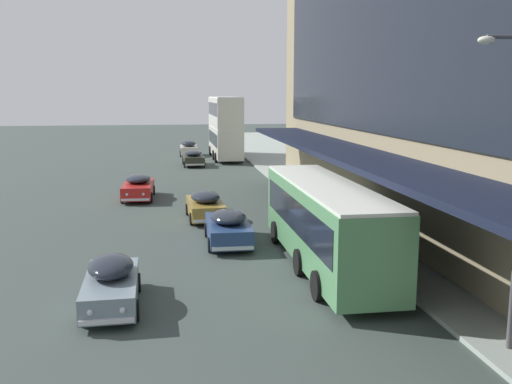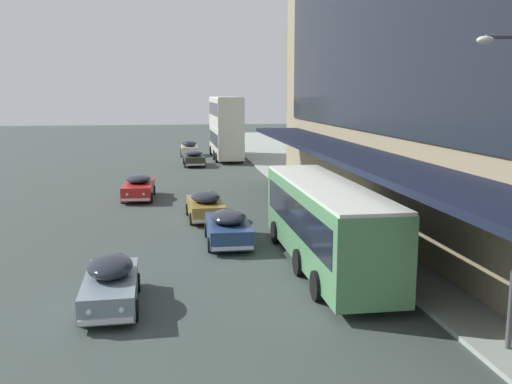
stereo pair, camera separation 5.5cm
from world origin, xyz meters
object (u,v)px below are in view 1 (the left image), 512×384
sedan_lead_mid (193,158)px  sedan_oncoming_front (205,205)px  sedan_oncoming_rear (228,227)px  sedan_second_near (138,187)px  transit_bus_kerbside_rear (325,219)px  sedan_lead_near (111,283)px  sedan_trailing_near (189,148)px  transit_bus_kerbside_front (225,126)px

sedan_lead_mid → sedan_oncoming_front: sedan_oncoming_front is taller
sedan_oncoming_rear → sedan_oncoming_front: bearing=97.5°
sedan_second_near → sedan_oncoming_front: bearing=-60.2°
sedan_lead_mid → sedan_oncoming_rear: sedan_oncoming_rear is taller
transit_bus_kerbside_rear → sedan_lead_near: (-7.82, -3.04, -1.13)m
sedan_oncoming_rear → sedan_lead_near: (-4.46, -7.10, -0.00)m
sedan_lead_near → sedan_lead_mid: bearing=83.4°
sedan_lead_near → sedan_trailing_near: (3.99, 44.94, 0.04)m
sedan_second_near → sedan_lead_mid: bearing=75.7°
transit_bus_kerbside_rear → sedan_trailing_near: transit_bus_kerbside_rear is taller
sedan_oncoming_front → sedan_lead_near: sedan_lead_near is taller
transit_bus_kerbside_front → sedan_lead_mid: size_ratio=2.46×
transit_bus_kerbside_rear → sedan_lead_near: size_ratio=2.58×
transit_bus_kerbside_front → sedan_trailing_near: size_ratio=2.59×
transit_bus_kerbside_front → sedan_lead_mid: (-3.54, -5.52, -2.70)m
transit_bus_kerbside_front → transit_bus_kerbside_rear: size_ratio=0.97×
sedan_oncoming_rear → sedan_trailing_near: sedan_trailing_near is taller
sedan_second_near → sedan_trailing_near: 26.13m
sedan_oncoming_rear → sedan_lead_near: sedan_lead_near is taller
sedan_second_near → sedan_lead_near: sedan_lead_near is taller
sedan_oncoming_rear → sedan_trailing_near: 37.85m
transit_bus_kerbside_front → sedan_trailing_near: transit_bus_kerbside_front is taller
transit_bus_kerbside_front → transit_bus_kerbside_rear: bearing=-89.8°
sedan_lead_mid → transit_bus_kerbside_rear: bearing=-83.6°
transit_bus_kerbside_front → transit_bus_kerbside_rear: 38.32m
sedan_second_near → sedan_lead_near: 19.14m
sedan_lead_mid → sedan_trailing_near: 9.13m
sedan_trailing_near → sedan_oncoming_front: bearing=-90.4°
sedan_lead_mid → sedan_trailing_near: bearing=90.8°
sedan_second_near → sedan_lead_near: bearing=-89.6°
sedan_lead_mid → sedan_second_near: size_ratio=0.94×
sedan_lead_near → sedan_trailing_near: size_ratio=1.04×
transit_bus_kerbside_rear → sedan_lead_mid: bearing=96.4°
sedan_second_near → transit_bus_kerbside_rear: bearing=-63.7°
sedan_oncoming_front → transit_bus_kerbside_front: bearing=82.4°
sedan_lead_mid → sedan_oncoming_front: size_ratio=1.03×
transit_bus_kerbside_rear → sedan_oncoming_rear: size_ratio=2.49×
sedan_oncoming_rear → sedan_lead_near: 8.38m
sedan_second_near → sedan_trailing_near: size_ratio=1.12×
transit_bus_kerbside_front → transit_bus_kerbside_rear: transit_bus_kerbside_front is taller
sedan_trailing_near → transit_bus_kerbside_front: bearing=-44.6°
transit_bus_kerbside_rear → sedan_oncoming_front: (-4.06, 9.30, -1.13)m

